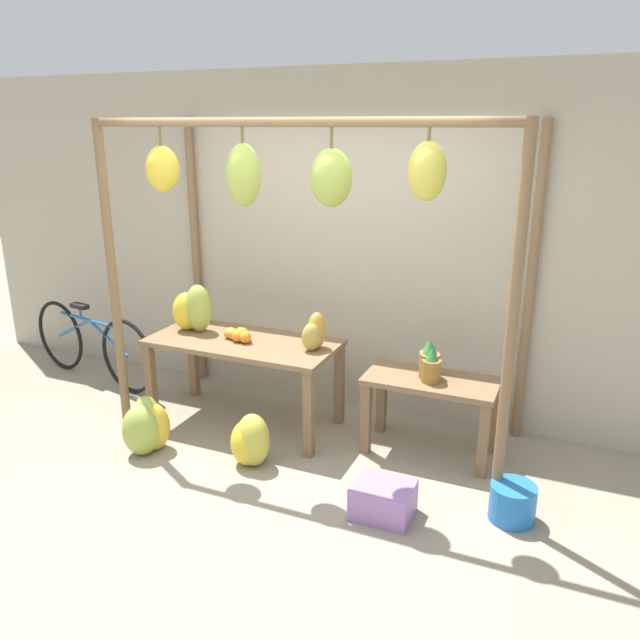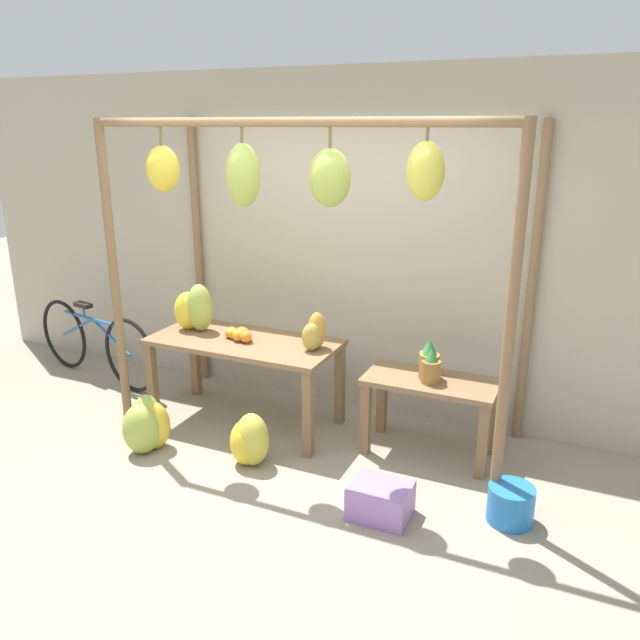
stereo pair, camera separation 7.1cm
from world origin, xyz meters
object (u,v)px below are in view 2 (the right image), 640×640
(blue_bucket, at_px, (511,504))
(parked_bicycle, at_px, (95,343))
(pineapple_cluster, at_px, (429,363))
(banana_pile_ground_right, at_px, (249,441))
(banana_pile_on_table, at_px, (195,309))
(orange_pile, at_px, (240,334))
(papaya_pile, at_px, (315,333))
(fruit_crate_white, at_px, (381,500))
(banana_pile_ground_left, at_px, (148,426))

(blue_bucket, bearing_deg, parked_bicycle, 169.81)
(pineapple_cluster, distance_m, banana_pile_ground_right, 1.41)
(banana_pile_ground_right, relative_size, parked_bicycle, 0.23)
(banana_pile_on_table, xyz_separation_m, blue_bucket, (2.68, -0.55, -0.78))
(orange_pile, xyz_separation_m, papaya_pile, (0.64, 0.04, 0.08))
(banana_pile_on_table, height_order, blue_bucket, banana_pile_on_table)
(banana_pile_ground_right, relative_size, fruit_crate_white, 1.07)
(banana_pile_on_table, xyz_separation_m, parked_bicycle, (-1.30, 0.16, -0.54))
(blue_bucket, distance_m, papaya_pile, 1.82)
(banana_pile_ground_left, relative_size, papaya_pile, 1.54)
(papaya_pile, bearing_deg, fruit_crate_white, -44.68)
(orange_pile, bearing_deg, fruit_crate_white, -27.94)
(banana_pile_on_table, height_order, orange_pile, banana_pile_on_table)
(fruit_crate_white, bearing_deg, pineapple_cluster, 87.20)
(banana_pile_ground_left, relative_size, blue_bucket, 1.54)
(banana_pile_ground_left, bearing_deg, banana_pile_on_table, 93.41)
(banana_pile_ground_left, height_order, parked_bicycle, parked_bicycle)
(orange_pile, height_order, pineapple_cluster, pineapple_cluster)
(pineapple_cluster, xyz_separation_m, banana_pile_ground_left, (-1.93, -0.81, -0.53))
(pineapple_cluster, bearing_deg, blue_bucket, -41.15)
(banana_pile_ground_left, distance_m, fruit_crate_white, 1.89)
(orange_pile, distance_m, papaya_pile, 0.64)
(blue_bucket, bearing_deg, banana_pile_ground_left, -175.91)
(banana_pile_ground_left, relative_size, banana_pile_ground_right, 1.11)
(banana_pile_on_table, xyz_separation_m, orange_pile, (0.46, -0.05, -0.14))
(blue_bucket, xyz_separation_m, papaya_pile, (-1.58, 0.54, 0.73))
(papaya_pile, bearing_deg, banana_pile_ground_right, -111.68)
(banana_pile_ground_left, relative_size, parked_bicycle, 0.26)
(fruit_crate_white, relative_size, parked_bicycle, 0.22)
(pineapple_cluster, xyz_separation_m, banana_pile_ground_right, (-1.11, -0.69, -0.53))
(banana_pile_on_table, bearing_deg, orange_pile, -6.57)
(banana_pile_on_table, relative_size, papaya_pile, 1.44)
(fruit_crate_white, bearing_deg, parked_bicycle, 162.86)
(fruit_crate_white, distance_m, parked_bicycle, 3.39)
(fruit_crate_white, relative_size, blue_bucket, 1.30)
(pineapple_cluster, distance_m, banana_pile_ground_left, 2.16)
(pineapple_cluster, relative_size, banana_pile_ground_left, 0.67)
(fruit_crate_white, xyz_separation_m, parked_bicycle, (-3.23, 1.00, 0.26))
(parked_bicycle, bearing_deg, banana_pile_on_table, -7.24)
(pineapple_cluster, xyz_separation_m, parked_bicycle, (-3.27, 0.10, -0.35))
(banana_pile_ground_right, height_order, papaya_pile, papaya_pile)
(banana_pile_on_table, height_order, fruit_crate_white, banana_pile_on_table)
(banana_pile_on_table, distance_m, blue_bucket, 2.85)
(banana_pile_on_table, relative_size, blue_bucket, 1.44)
(banana_pile_ground_right, xyz_separation_m, blue_bucket, (1.82, 0.07, -0.07))
(banana_pile_ground_right, bearing_deg, pineapple_cluster, 31.63)
(orange_pile, xyz_separation_m, blue_bucket, (2.22, -0.50, -0.65))
(pineapple_cluster, bearing_deg, parked_bicycle, 178.30)
(banana_pile_ground_right, bearing_deg, fruit_crate_white, -11.18)
(banana_pile_ground_left, xyz_separation_m, banana_pile_ground_right, (0.81, 0.12, -0.00))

